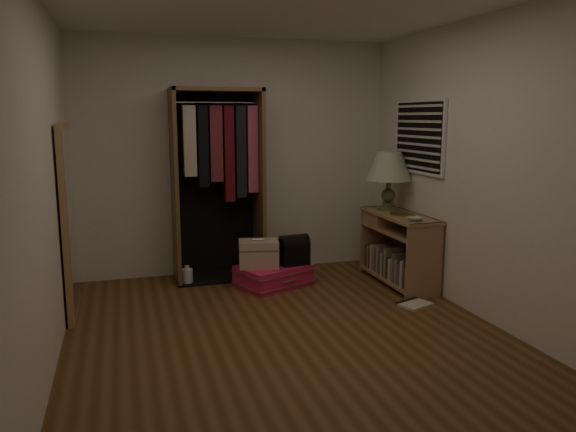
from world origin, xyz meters
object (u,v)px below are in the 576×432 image
object	(u,v)px
train_case	(259,253)
white_jug	(187,276)
floor_mirror	(69,221)
console_bookshelf	(397,247)
open_wardrobe	(220,169)
pink_suitcase	(273,275)
black_bag	(294,249)
table_lamp	(389,168)

from	to	relation	value
train_case	white_jug	world-z (taller)	train_case
floor_mirror	train_case	size ratio (longest dim) A/B	3.76
train_case	console_bookshelf	bearing A→B (deg)	0.50
open_wardrobe	floor_mirror	xyz separation A→B (m)	(-1.48, -0.77, -0.35)
open_wardrobe	pink_suitcase	xyz separation A→B (m)	(0.46, -0.48, -1.09)
open_wardrobe	console_bookshelf	bearing A→B (deg)	-22.64
black_bag	table_lamp	bearing A→B (deg)	-5.69
pink_suitcase	table_lamp	distance (m)	1.70
floor_mirror	table_lamp	size ratio (longest dim) A/B	2.69
black_bag	console_bookshelf	bearing A→B (deg)	-18.52
console_bookshelf	table_lamp	xyz separation A→B (m)	(0.00, 0.24, 0.82)
floor_mirror	white_jug	size ratio (longest dim) A/B	8.30
black_bag	train_case	bearing A→B (deg)	169.65
console_bookshelf	floor_mirror	size ratio (longest dim) A/B	0.66
open_wardrobe	table_lamp	distance (m)	1.83
open_wardrobe	white_jug	xyz separation A→B (m)	(-0.40, -0.17, -1.12)
open_wardrobe	black_bag	bearing A→B (deg)	-36.65
black_bag	white_jug	distance (m)	1.17
console_bookshelf	black_bag	distance (m)	1.10
table_lamp	train_case	bearing A→B (deg)	179.79
open_wardrobe	train_case	bearing A→B (deg)	-57.69
console_bookshelf	white_jug	size ratio (longest dim) A/B	5.47
train_case	white_jug	bearing A→B (deg)	166.51
pink_suitcase	table_lamp	size ratio (longest dim) A/B	1.37
open_wardrobe	floor_mirror	bearing A→B (deg)	-152.43
train_case	black_bag	size ratio (longest dim) A/B	1.41
open_wardrobe	white_jug	size ratio (longest dim) A/B	10.01
pink_suitcase	white_jug	size ratio (longest dim) A/B	4.23
floor_mirror	train_case	world-z (taller)	floor_mirror
open_wardrobe	train_case	world-z (taller)	open_wardrobe
white_jug	black_bag	bearing A→B (deg)	-17.17
pink_suitcase	table_lamp	world-z (taller)	table_lamp
open_wardrobe	pink_suitcase	distance (m)	1.28
floor_mirror	table_lamp	xyz separation A→B (m)	(3.24, 0.28, 0.36)
train_case	black_bag	xyz separation A→B (m)	(0.38, -0.02, 0.02)
pink_suitcase	white_jug	distance (m)	0.92
pink_suitcase	black_bag	xyz separation A→B (m)	(0.22, -0.03, 0.27)
console_bookshelf	white_jug	distance (m)	2.25
pink_suitcase	black_bag	distance (m)	0.35
floor_mirror	pink_suitcase	world-z (taller)	floor_mirror
console_bookshelf	pink_suitcase	distance (m)	1.35
train_case	white_jug	distance (m)	0.82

